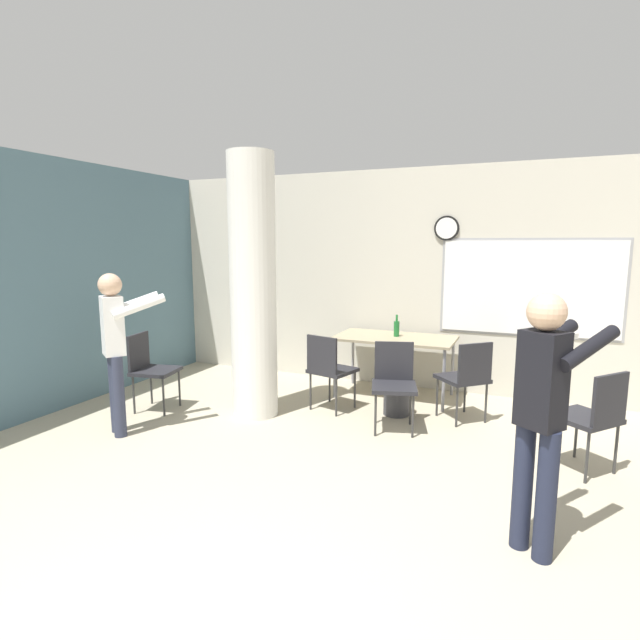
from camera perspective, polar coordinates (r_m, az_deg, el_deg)
The scene contains 13 objects.
wall_left_accent at distance 6.23m, azimuth -28.91°, elevation 3.35°, with size 0.12×7.00×2.80m.
wall_back at distance 6.54m, azimuth 11.02°, elevation 4.51°, with size 8.00×0.15×2.80m.
support_pillar at distance 5.37m, azimuth -7.66°, elevation 3.68°, with size 0.50×0.50×2.80m.
folding_table at distance 6.13m, azimuth 8.54°, elevation -2.39°, with size 1.42×0.79×0.74m.
bottle_on_table at distance 6.14m, azimuth 8.74°, elevation -0.93°, with size 0.07×0.07×0.27m.
waste_bin at distance 5.61m, azimuth 8.74°, elevation -8.92°, with size 0.29×0.29×0.35m.
chair_table_left at distance 5.58m, azimuth 1.04°, elevation -5.32°, with size 0.54×0.54×0.87m.
chair_table_front at distance 5.13m, azimuth 8.45°, elevation -6.71°, with size 0.55×0.55×0.87m.
chair_by_left_wall at distance 5.94m, azimuth -18.86°, elevation -4.94°, with size 0.52×0.52×0.87m.
chair_mid_room at distance 4.65m, azimuth 28.69°, elevation -9.36°, with size 0.62×0.62×0.87m.
chair_table_right at distance 5.46m, azimuth 16.40°, elevation -6.01°, with size 0.62×0.62×0.87m.
person_playing_side at distance 3.24m, azimuth 24.13°, elevation -8.77°, with size 0.57×0.66×1.60m.
person_watching_back at distance 5.21m, azimuth -22.26°, elevation -2.24°, with size 0.57×0.63×1.59m.
Camera 1 is at (1.39, -1.32, 1.88)m, focal length 28.00 mm.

